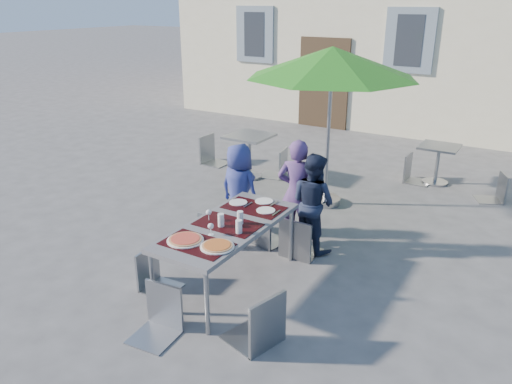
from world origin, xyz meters
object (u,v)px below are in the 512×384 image
Objects in this scene: bg_chair_r_1 at (499,171)px; cafe_table_0 at (249,148)px; child_1 at (297,193)px; bg_chair_r_0 at (278,146)px; patio_umbrella at (332,64)px; bg_chair_l_0 at (211,132)px; chair_3 at (153,248)px; chair_4 at (260,288)px; cafe_table_1 at (438,159)px; pizza_near_right at (217,246)px; chair_1 at (264,206)px; bg_chair_l_1 at (415,152)px; pizza_near_left at (185,239)px; chair_5 at (156,284)px; chair_0 at (215,209)px; chair_2 at (299,214)px; dining_table at (228,229)px; child_2 at (313,202)px; child_0 at (239,189)px.

cafe_table_0 is at bearing -164.82° from bg_chair_r_1.
child_1 reaches higher than bg_chair_r_0.
bg_chair_l_0 is (-2.79, 0.78, -1.56)m from patio_umbrella.
chair_3 is 0.83× the size of chair_4.
chair_3 is at bearing 170.65° from chair_4.
cafe_table_1 is 1.07m from bg_chair_r_1.
pizza_near_right is 0.13× the size of patio_umbrella.
bg_chair_l_1 is (1.02, 3.51, -0.00)m from chair_1.
bg_chair_l_0 is (-2.71, 4.15, -0.15)m from pizza_near_left.
chair_4 is at bearing -75.75° from patio_umbrella.
patio_umbrella is at bearing -146.60° from bg_chair_r_1.
chair_5 is at bearing -90.35° from patio_umbrella.
patio_umbrella reaches higher than bg_chair_r_1.
pizza_near_right is 5.13m from bg_chair_l_1.
patio_umbrella is (0.65, 2.08, 1.66)m from chair_0.
bg_chair_l_0 reaches higher than chair_2.
chair_5 is 4.23m from patio_umbrella.
pizza_near_right is 1.53m from chair_2.
child_1 is at bearing 91.31° from pizza_near_right.
dining_table is 1.44× the size of child_2.
pizza_near_right is 0.27× the size of child_2.
child_2 is 1.25× the size of chair_4.
bg_chair_r_0 is (-0.67, 2.32, -0.05)m from child_0.
child_1 reaches higher than chair_0.
child_0 is at bearing -110.66° from patio_umbrella.
dining_table is 1.39m from child_0.
chair_2 is at bearing 14.31° from chair_0.
child_1 is 1.53× the size of bg_chair_l_1.
bg_chair_l_0 reaches higher than bg_chair_r_0.
pizza_near_right is at bearing 123.80° from child_0.
cafe_table_0 is at bearing 112.84° from pizza_near_left.
bg_chair_l_0 is at bearing 126.78° from chair_0.
chair_0 is at bearing -116.19° from cafe_table_1.
child_2 reaches higher than chair_4.
child_2 reaches higher than bg_chair_r_0.
patio_umbrella is at bearing -30.40° from bg_chair_r_0.
chair_0 is 0.95× the size of chair_5.
chair_5 is 5.92m from cafe_table_1.
dining_table is 2.08× the size of chair_0.
chair_1 is (-0.16, 1.07, -0.15)m from dining_table.
dining_table is at bearing 125.08° from child_0.
cafe_table_0 is 0.76× the size of bg_chair_l_0.
child_0 is 2.39m from chair_5.
bg_chair_l_1 is at bearing 78.95° from pizza_near_left.
child_2 is 3.54m from bg_chair_r_1.
bg_chair_l_1 is (0.94, 5.67, -0.00)m from chair_5.
child_0 reaches higher than cafe_table_1.
bg_chair_r_0 is at bearing 105.01° from chair_5.
bg_chair_r_1 is at bearing -10.10° from bg_chair_l_1.
pizza_near_left is at bearing -104.75° from cafe_table_1.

